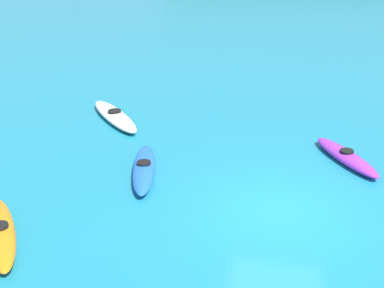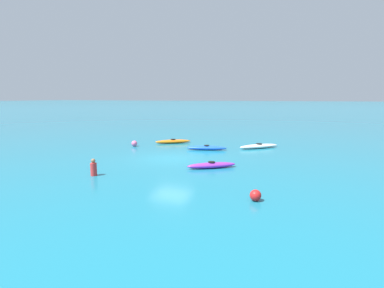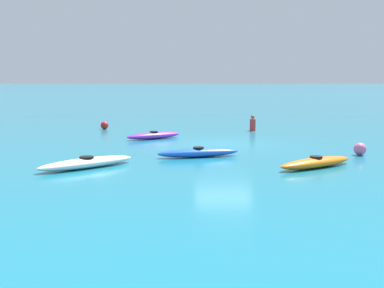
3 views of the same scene
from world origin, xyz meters
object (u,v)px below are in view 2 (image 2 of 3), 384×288
Objects in this scene: kayak_blue at (207,148)px; buoy_pink at (134,143)px; buoy_red at (255,195)px; person_near_shore at (94,168)px; kayak_purple at (212,165)px; kayak_white at (259,146)px; kayak_orange at (173,141)px.

buoy_pink is (0.46, -6.01, 0.07)m from kayak_blue.
buoy_red is at bearing 49.58° from buoy_pink.
buoy_pink is (-9.58, -11.25, 0.01)m from buoy_red.
person_near_shore reaches higher than kayak_blue.
kayak_purple is 0.87× the size of kayak_blue.
buoy_red is (12.25, 1.66, 0.06)m from kayak_white.
kayak_purple and kayak_blue have the same top height.
kayak_purple and kayak_white have the same top height.
kayak_blue is 9.65m from person_near_shore.
buoy_red is at bearing 7.71° from kayak_white.
person_near_shore is at bearing -96.03° from buoy_red.
buoy_pink is 9.20m from person_near_shore.
kayak_white is 1.03× the size of kayak_orange.
kayak_white is at bearing 105.60° from buoy_pink.
person_near_shore is (11.38, -6.62, 0.22)m from kayak_white.
kayak_white is (-2.22, 3.58, 0.00)m from kayak_blue.
kayak_blue is 3.51× the size of person_near_shore.
kayak_blue is 4.21m from kayak_white.
person_near_shore is (-0.87, -8.28, 0.16)m from buoy_red.
buoy_red is at bearing 36.44° from kayak_orange.
kayak_orange is at bearing -176.45° from person_near_shore.
buoy_pink is 0.52× the size of person_near_shore.
buoy_pink reaches higher than kayak_blue.
person_near_shore reaches higher than kayak_white.
kayak_orange is 15.12m from buoy_red.
kayak_purple is 0.90× the size of kayak_white.
kayak_purple is 5.81× the size of buoy_pink.
kayak_blue is (-5.46, -2.07, -0.00)m from kayak_purple.
buoy_red is (12.17, 8.98, 0.06)m from kayak_orange.
kayak_purple and kayak_orange have the same top height.
kayak_white is 13.17m from person_near_shore.
buoy_pink is at bearing -74.40° from kayak_white.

